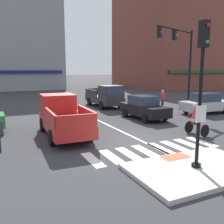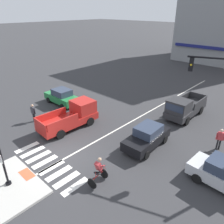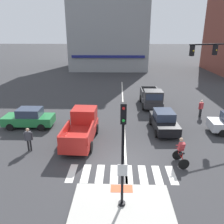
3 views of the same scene
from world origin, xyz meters
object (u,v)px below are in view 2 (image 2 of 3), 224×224
Objects in this scene: cyclist at (98,170)px; pedestrian_waiting_far_side at (220,138)px; car_green_cross_left at (62,97)px; pickup_truck_charcoal_eastbound_far at (184,108)px; car_black_eastbound_mid at (147,137)px; pedestrian_at_curb_left at (33,112)px; pickup_truck_red_westbound_near at (73,116)px.

pedestrian_waiting_far_side is (3.92, 8.20, 0.11)m from cyclist.
car_green_cross_left is 15.44m from pedestrian_waiting_far_side.
pickup_truck_charcoal_eastbound_far is 3.06× the size of pedestrian_waiting_far_side.
cyclist is at bearing -115.56° from pedestrian_waiting_far_side.
car_black_eastbound_mid is 2.49× the size of pedestrian_at_curb_left.
car_green_cross_left is 0.79× the size of pickup_truck_red_westbound_near.
pickup_truck_red_westbound_near is 3.08× the size of cyclist.
cyclist is at bearing -26.02° from pickup_truck_red_westbound_near.
pickup_truck_red_westbound_near is (-6.15, -8.02, 0.00)m from pickup_truck_charcoal_eastbound_far.
cyclist is (6.45, -3.15, -0.11)m from pickup_truck_red_westbound_near.
pedestrian_waiting_far_side is at bearing 25.95° from pickup_truck_red_westbound_near.
car_black_eastbound_mid is 10.32m from pedestrian_at_curb_left.
pedestrian_waiting_far_side is at bearing 38.55° from car_black_eastbound_mid.
car_black_eastbound_mid is at bearing 21.16° from pedestrian_at_curb_left.
pickup_truck_charcoal_eastbound_far is 11.18m from cyclist.
pickup_truck_red_westbound_near reaches higher than pedestrian_waiting_far_side.
pedestrian_at_curb_left is (-9.62, -3.72, 0.17)m from car_black_eastbound_mid.
cyclist is (0.09, -5.00, 0.06)m from car_black_eastbound_mid.
pedestrian_at_curb_left is (1.54, -4.08, 0.17)m from car_green_cross_left.
pickup_truck_red_westbound_near is (-6.36, -1.85, 0.17)m from car_black_eastbound_mid.
car_green_cross_left is at bearing -169.39° from pedestrian_waiting_far_side.
pickup_truck_red_westbound_near is 3.77m from pedestrian_at_curb_left.
pedestrian_waiting_far_side is at bearing 26.91° from pedestrian_at_curb_left.
cyclist reaches higher than pedestrian_at_curb_left.
pedestrian_at_curb_left is at bearing -150.13° from pickup_truck_red_westbound_near.
cyclist reaches higher than car_green_cross_left.
pedestrian_waiting_far_side is (4.22, -2.98, 0.00)m from pickup_truck_charcoal_eastbound_far.
pickup_truck_charcoal_eastbound_far is 5.17m from pedestrian_waiting_far_side.
cyclist is 9.80m from pedestrian_at_curb_left.
pickup_truck_charcoal_eastbound_far is (-0.21, 6.17, 0.17)m from car_black_eastbound_mid.
pedestrian_at_curb_left is at bearing -133.56° from pickup_truck_charcoal_eastbound_far.
car_green_cross_left is at bearing 110.63° from pedestrian_at_curb_left.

